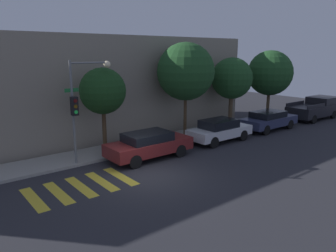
% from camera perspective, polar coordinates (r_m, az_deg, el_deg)
% --- Properties ---
extents(ground_plane, '(60.00, 60.00, 0.00)m').
position_cam_1_polar(ground_plane, '(15.21, -3.39, -8.74)').
color(ground_plane, '#28282D').
extents(sidewalk, '(26.00, 2.38, 0.14)m').
position_cam_1_polar(sidewalk, '(18.76, -11.15, -4.52)').
color(sidewalk, gray).
rests_on(sidewalk, ground).
extents(building_row, '(26.00, 6.00, 6.59)m').
position_cam_1_polar(building_row, '(22.25, -17.01, 6.35)').
color(building_row, gray).
rests_on(building_row, ground).
extents(crosswalk, '(4.31, 2.60, 0.00)m').
position_cam_1_polar(crosswalk, '(14.55, -14.94, -10.19)').
color(crosswalk, gold).
rests_on(crosswalk, ground).
extents(traffic_light_pole, '(2.47, 0.56, 5.21)m').
position_cam_1_polar(traffic_light_pole, '(16.49, -14.74, 4.91)').
color(traffic_light_pole, slate).
rests_on(traffic_light_pole, ground).
extents(sedan_near_corner, '(4.67, 1.87, 1.44)m').
position_cam_1_polar(sedan_near_corner, '(17.41, -3.34, -3.23)').
color(sedan_near_corner, maroon).
rests_on(sedan_near_corner, ground).
extents(sedan_middle, '(4.35, 1.77, 1.44)m').
position_cam_1_polar(sedan_middle, '(20.91, 8.96, -0.67)').
color(sedan_middle, silver).
rests_on(sedan_middle, ground).
extents(sedan_far_end, '(4.69, 1.88, 1.39)m').
position_cam_1_polar(sedan_far_end, '(24.90, 17.10, 1.06)').
color(sedan_far_end, '#2D3351').
rests_on(sedan_far_end, ground).
extents(pickup_truck, '(5.32, 2.11, 1.79)m').
position_cam_1_polar(pickup_truck, '(30.49, 24.24, 2.87)').
color(pickup_truck, black).
rests_on(pickup_truck, ground).
extents(tree_near_corner, '(2.50, 2.50, 4.78)m').
position_cam_1_polar(tree_near_corner, '(17.93, -11.30, 5.94)').
color(tree_near_corner, '#42301E').
rests_on(tree_near_corner, ground).
extents(tree_midblock, '(3.70, 3.70, 6.20)m').
position_cam_1_polar(tree_midblock, '(21.20, 3.09, 9.43)').
color(tree_midblock, '#4C3823').
rests_on(tree_midblock, ground).
extents(tree_far_end, '(3.00, 3.00, 5.20)m').
position_cam_1_polar(tree_far_end, '(24.43, 11.05, 8.11)').
color(tree_far_end, brown).
rests_on(tree_far_end, ground).
extents(tree_behind_truck, '(3.63, 3.63, 5.71)m').
position_cam_1_polar(tree_behind_truck, '(28.10, 17.34, 8.79)').
color(tree_behind_truck, brown).
rests_on(tree_behind_truck, ground).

